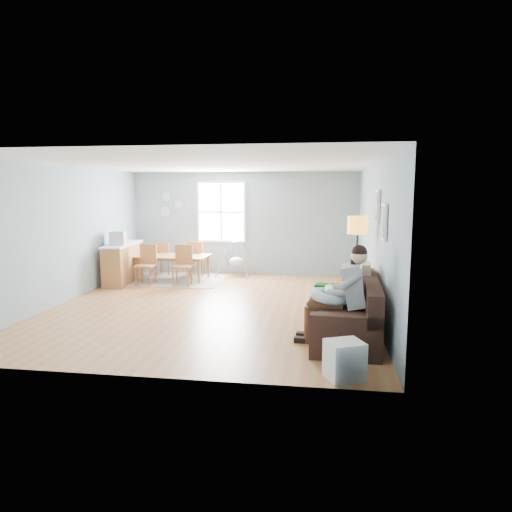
% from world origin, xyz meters
% --- Properties ---
extents(room, '(8.40, 9.40, 3.90)m').
position_xyz_m(room, '(0.00, 0.00, 2.42)').
color(room, '#AA663C').
extents(window, '(1.32, 0.08, 1.62)m').
position_xyz_m(window, '(-0.60, 3.46, 1.65)').
color(window, white).
rests_on(window, room).
extents(pictures, '(0.05, 1.34, 0.74)m').
position_xyz_m(pictures, '(2.97, -1.05, 1.85)').
color(pictures, white).
rests_on(pictures, room).
extents(wall_plates, '(0.67, 0.02, 0.66)m').
position_xyz_m(wall_plates, '(-2.00, 3.47, 1.83)').
color(wall_plates, '#8D9DA9').
rests_on(wall_plates, room).
extents(sofa, '(1.04, 2.24, 0.89)m').
position_xyz_m(sofa, '(2.51, -1.59, 0.31)').
color(sofa, black).
rests_on(sofa, room).
extents(green_throw, '(1.14, 1.04, 0.04)m').
position_xyz_m(green_throw, '(2.46, -0.86, 0.56)').
color(green_throw, '#135517').
rests_on(green_throw, sofa).
extents(beige_pillow, '(0.16, 0.52, 0.51)m').
position_xyz_m(beige_pillow, '(2.77, -1.03, 0.80)').
color(beige_pillow, tan).
rests_on(beige_pillow, sofa).
extents(father, '(1.05, 0.50, 1.45)m').
position_xyz_m(father, '(2.36, -1.90, 0.77)').
color(father, '#939396').
rests_on(father, sofa).
extents(nursing_pillow, '(0.59, 0.58, 0.23)m').
position_xyz_m(nursing_pillow, '(2.19, -1.89, 0.69)').
color(nursing_pillow, '#A2BDCA').
rests_on(nursing_pillow, father).
extents(infant, '(0.15, 0.38, 0.14)m').
position_xyz_m(infant, '(2.20, -1.86, 0.77)').
color(infant, silver).
rests_on(infant, nursing_pillow).
extents(toddler, '(0.57, 0.32, 0.87)m').
position_xyz_m(toddler, '(2.44, -1.38, 0.75)').
color(toddler, silver).
rests_on(toddler, sofa).
extents(floor_lamp, '(0.35, 0.35, 1.76)m').
position_xyz_m(floor_lamp, '(2.69, -0.22, 1.46)').
color(floor_lamp, black).
rests_on(floor_lamp, room).
extents(storage_cube, '(0.52, 0.50, 0.45)m').
position_xyz_m(storage_cube, '(2.35, -3.20, 0.23)').
color(storage_cube, white).
rests_on(storage_cube, room).
extents(rug, '(2.50, 1.91, 0.01)m').
position_xyz_m(rug, '(-1.60, 2.35, 0.01)').
color(rug, gray).
rests_on(rug, room).
extents(dining_table, '(1.78, 1.04, 0.62)m').
position_xyz_m(dining_table, '(-1.60, 2.35, 0.31)').
color(dining_table, brown).
rests_on(dining_table, rug).
extents(chair_sw, '(0.45, 0.45, 0.95)m').
position_xyz_m(chair_sw, '(-2.03, 1.74, 0.54)').
color(chair_sw, olive).
rests_on(chair_sw, rug).
extents(chair_se, '(0.46, 0.46, 0.96)m').
position_xyz_m(chair_se, '(-1.15, 1.75, 0.55)').
color(chair_se, olive).
rests_on(chair_se, rug).
extents(chair_nw, '(0.40, 0.40, 0.88)m').
position_xyz_m(chair_nw, '(-2.05, 2.96, 0.50)').
color(chair_nw, olive).
rests_on(chair_nw, rug).
extents(chair_ne, '(0.42, 0.42, 0.91)m').
position_xyz_m(chair_ne, '(-1.17, 2.97, 0.51)').
color(chair_ne, olive).
rests_on(chair_ne, rug).
extents(counter, '(0.65, 1.74, 0.95)m').
position_xyz_m(counter, '(-2.70, 1.90, 0.48)').
color(counter, brown).
rests_on(counter, room).
extents(monitor, '(0.39, 0.37, 0.32)m').
position_xyz_m(monitor, '(-2.66, 1.58, 1.11)').
color(monitor, '#ABAAAF').
rests_on(monitor, counter).
extents(baby_swing, '(0.97, 0.99, 0.91)m').
position_xyz_m(baby_swing, '(-0.13, 3.10, 0.41)').
color(baby_swing, '#ABAAAF').
rests_on(baby_swing, room).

